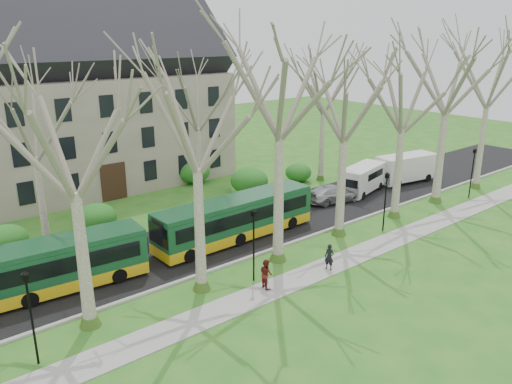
# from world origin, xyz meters

# --- Properties ---
(ground) EXTENTS (120.00, 120.00, 0.00)m
(ground) POSITION_xyz_m (0.00, 0.00, 0.00)
(ground) COLOR #26691E
(ground) RESTS_ON ground
(sidewalk) EXTENTS (70.00, 2.00, 0.06)m
(sidewalk) POSITION_xyz_m (0.00, -2.50, 0.03)
(sidewalk) COLOR gray
(sidewalk) RESTS_ON ground
(road) EXTENTS (80.00, 8.00, 0.06)m
(road) POSITION_xyz_m (0.00, 5.50, 0.03)
(road) COLOR black
(road) RESTS_ON ground
(curb) EXTENTS (80.00, 0.25, 0.14)m
(curb) POSITION_xyz_m (0.00, 1.50, 0.07)
(curb) COLOR #A5A39E
(curb) RESTS_ON ground
(building) EXTENTS (26.50, 12.20, 16.00)m
(building) POSITION_xyz_m (-6.00, 24.00, 8.07)
(building) COLOR gray
(building) RESTS_ON ground
(tree_row_verge) EXTENTS (49.00, 7.00, 14.00)m
(tree_row_verge) POSITION_xyz_m (0.00, 0.30, 7.00)
(tree_row_verge) COLOR gray
(tree_row_verge) RESTS_ON ground
(tree_row_far) EXTENTS (33.00, 7.00, 12.00)m
(tree_row_far) POSITION_xyz_m (-1.33, 11.00, 6.00)
(tree_row_far) COLOR gray
(tree_row_far) RESTS_ON ground
(lamp_row) EXTENTS (36.22, 0.22, 4.30)m
(lamp_row) POSITION_xyz_m (-0.00, -1.00, 2.57)
(lamp_row) COLOR black
(lamp_row) RESTS_ON ground
(hedges) EXTENTS (30.60, 8.60, 2.00)m
(hedges) POSITION_xyz_m (-4.67, 14.00, 1.00)
(hedges) COLOR #1D5719
(hedges) RESTS_ON ground
(bus_lead) EXTENTS (12.04, 3.47, 2.97)m
(bus_lead) POSITION_xyz_m (-16.21, 5.03, 1.54)
(bus_lead) COLOR #154A28
(bus_lead) RESTS_ON road
(bus_follow) EXTENTS (12.04, 2.66, 3.00)m
(bus_follow) POSITION_xyz_m (-3.09, 4.53, 1.56)
(bus_follow) COLOR #154A28
(bus_follow) RESTS_ON road
(sedan) EXTENTS (5.25, 3.00, 1.43)m
(sedan) POSITION_xyz_m (8.00, 5.60, 0.78)
(sedan) COLOR #A5A5A9
(sedan) RESTS_ON road
(van_a) EXTENTS (5.86, 3.30, 2.42)m
(van_a) POSITION_xyz_m (11.91, 5.79, 1.27)
(van_a) COLOR silver
(van_a) RESTS_ON road
(van_b) EXTENTS (6.30, 3.21, 2.62)m
(van_b) POSITION_xyz_m (17.77, 5.33, 1.37)
(van_b) COLOR silver
(van_b) RESTS_ON road
(pedestrian_a) EXTENTS (0.56, 0.68, 1.59)m
(pedestrian_a) POSITION_xyz_m (-1.63, -2.80, 0.86)
(pedestrian_a) COLOR black
(pedestrian_a) RESTS_ON sidewalk
(pedestrian_b) EXTENTS (0.76, 0.91, 1.70)m
(pedestrian_b) POSITION_xyz_m (-6.04, -2.15, 0.91)
(pedestrian_b) COLOR #5B1A14
(pedestrian_b) RESTS_ON sidewalk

